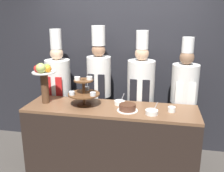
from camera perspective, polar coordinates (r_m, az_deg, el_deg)
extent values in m
cube|color=#232328|center=(3.84, 2.33, 6.27)|extent=(10.00, 0.06, 2.80)
cube|color=black|center=(3.32, -0.35, -12.74)|extent=(2.15, 0.60, 0.90)
cube|color=brown|center=(3.13, -0.36, -5.21)|extent=(2.15, 0.60, 0.03)
cylinder|color=brown|center=(3.21, -6.36, -4.24)|extent=(0.18, 0.18, 0.02)
cylinder|color=brown|center=(3.16, -6.45, -1.53)|extent=(0.04, 0.04, 0.34)
cylinder|color=brown|center=(3.17, -6.44, -1.84)|extent=(0.40, 0.40, 0.02)
cylinder|color=brown|center=(3.12, -6.54, 1.27)|extent=(0.24, 0.24, 0.02)
cylinder|color=silver|center=(3.06, -4.39, -1.84)|extent=(0.07, 0.07, 0.04)
cylinder|color=green|center=(3.06, -4.39, -1.96)|extent=(0.06, 0.06, 0.03)
cylinder|color=silver|center=(3.30, -5.81, -0.54)|extent=(0.07, 0.07, 0.04)
cylinder|color=red|center=(3.30, -5.81, -0.65)|extent=(0.06, 0.06, 0.03)
cylinder|color=silver|center=(3.12, -9.16, -1.62)|extent=(0.07, 0.07, 0.04)
cylinder|color=beige|center=(3.12, -9.15, -1.74)|extent=(0.06, 0.06, 0.03)
cylinder|color=white|center=(3.11, -5.17, 1.82)|extent=(0.07, 0.07, 0.04)
cylinder|color=white|center=(3.11, -7.94, 1.73)|extent=(0.07, 0.07, 0.04)
cylinder|color=brown|center=(3.34, -15.09, -0.43)|extent=(0.10, 0.10, 0.40)
cylinder|color=white|center=(3.29, -15.35, 3.05)|extent=(0.30, 0.30, 0.01)
sphere|color=orange|center=(3.23, -14.43, 3.81)|extent=(0.09, 0.09, 0.09)
sphere|color=#84B742|center=(3.33, -14.60, 4.17)|extent=(0.09, 0.09, 0.09)
sphere|color=orange|center=(3.35, -15.80, 4.17)|extent=(0.09, 0.09, 0.09)
sphere|color=red|center=(3.28, -16.71, 3.83)|extent=(0.09, 0.09, 0.09)
sphere|color=#ADC160|center=(3.21, -15.94, 3.96)|extent=(0.12, 0.12, 0.12)
cylinder|color=white|center=(3.02, 3.54, -5.58)|extent=(0.25, 0.25, 0.01)
cylinder|color=brown|center=(3.01, 3.55, -4.89)|extent=(0.20, 0.20, 0.07)
cylinder|color=#472819|center=(2.99, 3.56, -4.21)|extent=(0.20, 0.20, 0.01)
cylinder|color=white|center=(3.05, 13.48, -5.21)|extent=(0.09, 0.09, 0.06)
cylinder|color=white|center=(2.94, 9.06, -5.93)|extent=(0.14, 0.14, 0.05)
cylinder|color=#BCBCC1|center=(2.91, 9.90, -4.65)|extent=(0.05, 0.01, 0.11)
cylinder|color=white|center=(3.21, 1.74, -3.81)|extent=(0.13, 0.13, 0.05)
cylinder|color=#BCBCC1|center=(3.18, 2.40, -2.66)|extent=(0.05, 0.01, 0.11)
cube|color=#28282D|center=(4.03, -11.63, -8.12)|extent=(0.28, 0.15, 0.85)
cylinder|color=white|center=(3.80, -12.21, 1.66)|extent=(0.37, 0.37, 0.56)
cube|color=red|center=(3.68, -13.18, -0.71)|extent=(0.26, 0.01, 0.36)
sphere|color=#DBB28E|center=(3.73, -12.55, 7.29)|extent=(0.19, 0.19, 0.19)
cylinder|color=white|center=(3.71, -12.74, 10.41)|extent=(0.16, 0.16, 0.29)
cube|color=#28282D|center=(3.83, -2.84, -8.62)|extent=(0.26, 0.14, 0.91)
cylinder|color=white|center=(3.58, -3.00, 2.20)|extent=(0.34, 0.34, 0.57)
cube|color=black|center=(3.46, -3.63, -0.26)|extent=(0.24, 0.01, 0.36)
sphere|color=#A37556|center=(3.52, -3.09, 8.23)|extent=(0.19, 0.19, 0.19)
cylinder|color=white|center=(3.49, -3.14, 11.43)|extent=(0.19, 0.19, 0.27)
cube|color=#28282D|center=(3.75, 6.28, -9.69)|extent=(0.28, 0.16, 0.86)
cylinder|color=silver|center=(3.50, 6.63, 1.05)|extent=(0.38, 0.38, 0.59)
cube|color=black|center=(3.36, 6.30, -1.65)|extent=(0.27, 0.01, 0.38)
sphere|color=tan|center=(3.42, 6.84, 7.35)|extent=(0.19, 0.19, 0.19)
cylinder|color=white|center=(3.40, 6.94, 10.44)|extent=(0.16, 0.16, 0.25)
cube|color=black|center=(3.75, 15.46, -9.94)|extent=(0.27, 0.15, 0.89)
cylinder|color=silver|center=(3.50, 16.30, 0.54)|extent=(0.36, 0.36, 0.52)
cube|color=white|center=(3.37, 16.38, -1.93)|extent=(0.25, 0.01, 0.33)
sphere|color=#846047|center=(3.43, 16.76, 6.28)|extent=(0.19, 0.19, 0.19)
cylinder|color=white|center=(3.41, 16.97, 8.97)|extent=(0.15, 0.15, 0.20)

